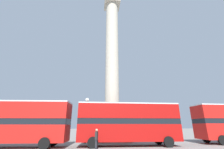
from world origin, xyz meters
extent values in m
plane|color=gray|center=(0.00, 0.00, 0.00)|extent=(200.00, 200.00, 0.00)
cube|color=#BCB29E|center=(0.00, 0.00, 0.62)|extent=(4.74, 4.74, 1.23)
cube|color=#BCB29E|center=(0.00, 0.00, 1.85)|extent=(3.41, 3.41, 1.23)
cube|color=#BCB29E|center=(0.00, 0.00, 3.09)|extent=(2.08, 2.08, 1.23)
cylinder|color=#BCB29E|center=(0.00, 0.00, 13.39)|extent=(2.10, 2.10, 19.37)
cube|color=#BCB29E|center=(0.00, 0.00, 23.53)|extent=(2.84, 2.84, 0.90)
sphere|color=brown|center=(0.00, 0.00, 24.47)|extent=(0.99, 0.99, 0.99)
cube|color=red|center=(-10.45, -5.71, 1.28)|extent=(11.07, 3.06, 1.57)
cube|color=black|center=(-10.45, -5.71, 2.34)|extent=(11.07, 3.01, 0.55)
cube|color=red|center=(-10.45, -5.71, 3.38)|extent=(11.07, 3.06, 1.53)
cube|color=silver|center=(-10.45, -5.71, 4.21)|extent=(11.07, 3.06, 0.12)
cylinder|color=black|center=(-6.56, -4.71, 0.50)|extent=(1.02, 0.36, 1.00)
cylinder|color=black|center=(-6.70, -7.15, 0.50)|extent=(1.02, 0.36, 1.00)
cylinder|color=black|center=(11.28, -3.44, 0.50)|extent=(1.00, 0.30, 1.00)
cylinder|color=black|center=(11.28, -5.91, 0.50)|extent=(1.00, 0.30, 1.00)
cube|color=#A80F0C|center=(1.16, -5.62, 1.31)|extent=(10.41, 2.57, 1.62)
cube|color=black|center=(1.16, -5.62, 2.40)|extent=(10.41, 2.52, 0.55)
cube|color=#A80F0C|center=(1.16, -5.62, 3.40)|extent=(10.41, 2.57, 1.45)
cube|color=silver|center=(1.16, -5.62, 4.18)|extent=(10.41, 2.57, 0.12)
cylinder|color=black|center=(4.80, -4.38, 0.50)|extent=(1.00, 0.31, 1.00)
cylinder|color=black|center=(4.79, -6.89, 0.50)|extent=(1.00, 0.31, 1.00)
cylinder|color=black|center=(-2.47, -4.34, 0.50)|extent=(1.00, 0.31, 1.00)
cylinder|color=black|center=(-2.49, -6.85, 0.50)|extent=(1.00, 0.31, 1.00)
cube|color=#BCB29E|center=(-9.16, 5.21, 1.41)|extent=(3.92, 3.31, 2.82)
ellipsoid|color=brown|center=(-9.16, 5.21, 4.41)|extent=(2.28, 1.51, 0.90)
cone|color=brown|center=(-8.20, 5.53, 4.81)|extent=(0.98, 0.74, 0.95)
cylinder|color=brown|center=(-9.16, 5.21, 5.31)|extent=(0.36, 0.36, 0.90)
sphere|color=brown|center=(-9.16, 5.21, 5.90)|extent=(0.28, 0.28, 0.28)
cylinder|color=brown|center=(-8.60, 5.66, 3.39)|extent=(0.20, 0.20, 1.13)
cylinder|color=brown|center=(-8.44, 5.19, 3.39)|extent=(0.20, 0.20, 1.13)
cylinder|color=brown|center=(-9.88, 5.24, 3.39)|extent=(0.20, 0.20, 1.13)
cylinder|color=brown|center=(-9.72, 4.77, 3.39)|extent=(0.20, 0.20, 1.13)
cylinder|color=black|center=(-3.49, -2.33, 0.20)|extent=(0.31, 0.31, 0.40)
cylinder|color=black|center=(-3.49, -2.33, 2.45)|extent=(0.14, 0.14, 4.89)
sphere|color=white|center=(-3.49, -2.33, 5.14)|extent=(0.50, 0.50, 0.50)
cylinder|color=#28282D|center=(-2.15, -7.98, 0.42)|extent=(0.14, 0.14, 0.83)
cylinder|color=#28282D|center=(-2.21, -8.22, 0.42)|extent=(0.14, 0.14, 0.83)
cube|color=black|center=(-2.18, -8.10, 1.16)|extent=(0.28, 0.48, 0.66)
sphere|color=tan|center=(-2.18, -8.10, 1.60)|extent=(0.23, 0.23, 0.23)
camera|label=1|loc=(-2.28, -22.01, 1.94)|focal=24.00mm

